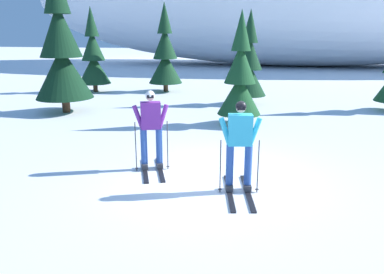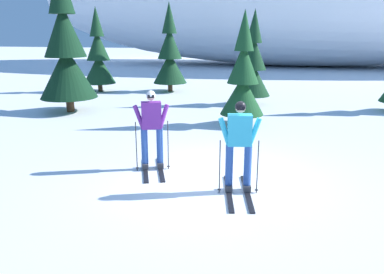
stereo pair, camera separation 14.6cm
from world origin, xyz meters
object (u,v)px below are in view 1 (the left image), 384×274
pine_tree_far_left (93,57)px  pine_tree_right (249,66)px  skier_cyan_jacket (240,145)px  pine_tree_center_right (240,78)px  pine_tree_left (61,51)px  pine_tree_center_left (165,55)px  skier_purple_jacket (151,128)px

pine_tree_far_left → pine_tree_right: 8.29m
skier_cyan_jacket → pine_tree_center_right: (-0.39, 5.58, 0.60)m
pine_tree_left → pine_tree_center_left: bearing=66.5°
pine_tree_far_left → pine_tree_center_right: bearing=-36.6°
pine_tree_center_left → pine_tree_center_right: 7.88m
skier_cyan_jacket → pine_tree_far_left: (-8.30, 11.44, 0.82)m
pine_tree_left → pine_tree_right: bearing=23.5°
skier_cyan_jacket → pine_tree_far_left: 14.16m
pine_tree_center_right → pine_tree_center_left: bearing=123.0°
pine_tree_center_right → pine_tree_left: bearing=173.3°
skier_cyan_jacket → pine_tree_far_left: pine_tree_far_left is taller
skier_purple_jacket → pine_tree_left: 7.66m
skier_purple_jacket → pine_tree_far_left: pine_tree_far_left is taller
pine_tree_left → pine_tree_center_left: pine_tree_left is taller
pine_tree_left → pine_tree_center_right: (6.81, -0.80, -0.79)m
skier_purple_jacket → skier_cyan_jacket: bearing=-23.2°
pine_tree_right → pine_tree_left: bearing=-156.5°
skier_purple_jacket → pine_tree_center_right: (1.66, 4.70, 0.60)m
skier_cyan_jacket → pine_tree_center_right: pine_tree_center_right is taller
pine_tree_center_left → skier_purple_jacket: bearing=-76.9°
skier_purple_jacket → skier_cyan_jacket: size_ratio=1.00×
skier_purple_jacket → pine_tree_center_right: pine_tree_center_right is taller
skier_cyan_jacket → pine_tree_center_left: pine_tree_center_left is taller
skier_purple_jacket → pine_tree_right: size_ratio=0.46×
skier_cyan_jacket → pine_tree_left: 9.72m
skier_cyan_jacket → pine_tree_center_left: bearing=111.0°
pine_tree_center_left → pine_tree_center_right: pine_tree_center_left is taller
skier_cyan_jacket → pine_tree_right: bearing=91.7°
skier_cyan_jacket → pine_tree_center_left: size_ratio=0.41×
skier_cyan_jacket → pine_tree_right: pine_tree_right is taller
skier_purple_jacket → skier_cyan_jacket: 2.23m
skier_cyan_jacket → pine_tree_left: (-7.20, 6.38, 1.39)m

